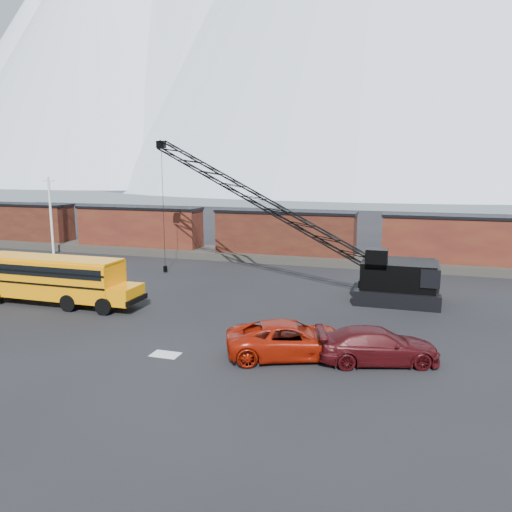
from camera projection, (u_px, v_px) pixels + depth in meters
The scene contains 13 objects.
ground at pixel (191, 329), 28.37m from camera, with size 160.00×160.00×0.00m, color black.
mountain_ridge at pixel (413, 12), 275.52m from camera, with size 800.00×340.00×240.00m.
gravel_berm at pixel (285, 256), 48.96m from camera, with size 120.00×5.00×0.70m, color #413D35.
boxcar_west_far at pixel (18, 221), 57.93m from camera, with size 13.70×3.10×4.17m.
boxcar_west_near at pixel (140, 226), 53.23m from camera, with size 13.70×3.10×4.17m.
boxcar_mid at pixel (285, 232), 48.53m from camera, with size 13.70×3.10×4.17m.
boxcar_east_near at pixel (462, 239), 43.83m from camera, with size 13.70×3.10×4.17m.
utility_pole at pixel (51, 215), 51.58m from camera, with size 1.40×0.24×8.00m.
snow_patch at pixel (165, 354), 24.46m from camera, with size 1.40×0.90×0.02m, color silver.
school_bus at pixel (55, 278), 33.04m from camera, with size 11.65×2.65×3.19m.
red_pickup at pixel (291, 339), 24.10m from camera, with size 2.87×6.22×1.73m, color #9D1807.
maroon_suv at pixel (378, 345), 23.39m from camera, with size 2.33×5.72×1.66m, color #3F0B0E.
crawler_crane at pixel (263, 202), 37.64m from camera, with size 22.71×6.16×11.36m.
Camera 1 is at (11.68, -24.82, 9.15)m, focal length 35.00 mm.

